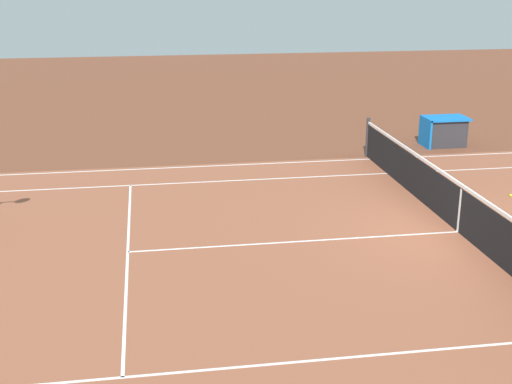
{
  "coord_description": "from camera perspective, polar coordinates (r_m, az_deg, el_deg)",
  "views": [
    {
      "loc": [
        5.93,
        11.85,
        4.93
      ],
      "look_at": [
        3.96,
        -0.4,
        0.9
      ],
      "focal_mm": 48.41,
      "sensor_mm": 36.0,
      "label": 1
    }
  ],
  "objects": [
    {
      "name": "ground_plane",
      "position": [
        14.14,
        16.35,
        -3.18
      ],
      "size": [
        60.0,
        60.0,
        0.0
      ],
      "primitive_type": "plane",
      "color": "brown"
    },
    {
      "name": "court_slab",
      "position": [
        14.14,
        16.35,
        -3.17
      ],
      "size": [
        24.2,
        11.4,
        0.0
      ],
      "primitive_type": "cube",
      "color": "#935138",
      "rests_on": "ground_plane"
    },
    {
      "name": "court_line_markings",
      "position": [
        14.14,
        16.35,
        -3.16
      ],
      "size": [
        23.85,
        11.05,
        0.01
      ],
      "color": "white",
      "rests_on": "ground_plane"
    },
    {
      "name": "tennis_net",
      "position": [
        13.98,
        16.52,
        -1.3
      ],
      "size": [
        0.1,
        11.7,
        1.08
      ],
      "color": "#2D2D33",
      "rests_on": "ground_plane"
    },
    {
      "name": "tennis_ball",
      "position": [
        16.66,
        20.32,
        -0.26
      ],
      "size": [
        0.07,
        0.07,
        0.07
      ],
      "primitive_type": "sphere",
      "color": "#CCE01E",
      "rests_on": "ground_plane"
    },
    {
      "name": "equipment_cart_tarped",
      "position": [
        20.8,
        15.25,
        4.88
      ],
      "size": [
        1.25,
        0.84,
        0.85
      ],
      "color": "#2D2D33",
      "rests_on": "ground_plane"
    }
  ]
}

